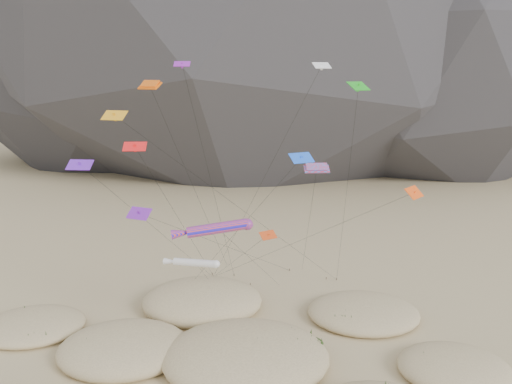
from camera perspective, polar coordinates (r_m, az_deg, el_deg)
The scene contains 8 objects.
dunes at distance 47.28m, azimuth -5.83°, elevation -18.92°, with size 50.91×36.80×3.78m.
dune_grass at distance 47.48m, azimuth -2.88°, elevation -18.51°, with size 42.28×30.64×1.55m.
kite_stakes at distance 65.53m, azimuth 0.03°, elevation -9.83°, with size 19.41×6.88×0.30m.
rainbow_tube_kite at distance 46.80m, azimuth -4.76°, elevation -4.20°, with size 11.11×15.00×12.70m.
white_tube_kite at distance 47.84m, azimuth -7.26°, elevation -8.02°, with size 5.61×15.56×9.16m.
orange_parafoil at distance 51.52m, azimuth -11.89°, elevation 11.52°, with size 8.01×15.92×25.35m.
multi_parafoil at distance 47.14m, azimuth 6.93°, elevation 2.52°, with size 2.40×18.09×17.82m.
delta_kites at distance 48.81m, azimuth -4.62°, elevation 4.35°, with size 34.23×22.73×27.08m.
Camera 1 is at (1.78, -36.23, 25.85)m, focal length 35.00 mm.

